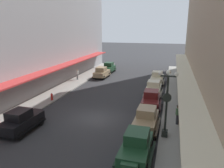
# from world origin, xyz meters

# --- Properties ---
(ground_plane) EXTENTS (200.00, 200.00, 0.00)m
(ground_plane) POSITION_xyz_m (0.00, 0.00, 0.00)
(ground_plane) COLOR #2D2D30
(sidewalk_left) EXTENTS (3.00, 60.00, 0.15)m
(sidewalk_left) POSITION_xyz_m (-7.50, 0.00, 0.07)
(sidewalk_left) COLOR #99968E
(sidewalk_left) RESTS_ON ground
(sidewalk_right) EXTENTS (3.00, 60.00, 0.15)m
(sidewalk_right) POSITION_xyz_m (7.50, 0.00, 0.07)
(sidewalk_right) COLOR #99968E
(sidewalk_right) RESTS_ON ground
(parked_car_0) EXTENTS (2.20, 4.28, 1.84)m
(parked_car_0) POSITION_xyz_m (4.76, -5.39, 0.94)
(parked_car_0) COLOR #193D23
(parked_car_0) RESTS_ON ground
(parked_car_1) EXTENTS (2.23, 4.29, 1.84)m
(parked_car_1) POSITION_xyz_m (-4.87, -3.93, 0.94)
(parked_car_1) COLOR black
(parked_car_1) RESTS_ON ground
(parked_car_2) EXTENTS (2.23, 4.29, 1.84)m
(parked_car_2) POSITION_xyz_m (-4.61, 16.23, 0.94)
(parked_car_2) COLOR #997F5B
(parked_car_2) RESTS_ON ground
(parked_car_3) EXTENTS (2.22, 4.29, 1.84)m
(parked_car_3) POSITION_xyz_m (4.84, -1.01, 0.94)
(parked_car_3) COLOR #997F5B
(parked_car_3) RESTS_ON ground
(parked_car_4) EXTENTS (2.25, 4.30, 1.84)m
(parked_car_4) POSITION_xyz_m (-4.79, 20.88, 0.94)
(parked_car_4) COLOR #193D23
(parked_car_4) RESTS_ON ground
(parked_car_5) EXTENTS (2.17, 4.27, 1.84)m
(parked_car_5) POSITION_xyz_m (4.58, 8.48, 0.94)
(parked_car_5) COLOR beige
(parked_car_5) RESTS_ON ground
(parked_car_6) EXTENTS (2.16, 4.27, 1.84)m
(parked_car_6) POSITION_xyz_m (4.59, 14.60, 0.94)
(parked_car_6) COLOR beige
(parked_car_6) RESTS_ON ground
(parked_car_7) EXTENTS (2.21, 4.29, 1.84)m
(parked_car_7) POSITION_xyz_m (4.72, 4.18, 0.94)
(parked_car_7) COLOR #591919
(parked_car_7) RESTS_ON ground
(lamp_post_with_clock) EXTENTS (1.42, 0.44, 5.16)m
(lamp_post_with_clock) POSITION_xyz_m (6.40, -2.08, 2.99)
(lamp_post_with_clock) COLOR black
(lamp_post_with_clock) RESTS_ON sidewalk_right
(fire_hydrant) EXTENTS (0.24, 0.24, 0.82)m
(fire_hydrant) POSITION_xyz_m (-6.35, 3.24, 0.56)
(fire_hydrant) COLOR #B21E19
(fire_hydrant) RESTS_ON sidewalk_left
(pedestrian_0) EXTENTS (0.36, 0.28, 1.67)m
(pedestrian_0) POSITION_xyz_m (7.57, 0.46, 1.01)
(pedestrian_0) COLOR #4C4238
(pedestrian_0) RESTS_ON sidewalk_right
(pedestrian_1) EXTENTS (0.36, 0.24, 1.64)m
(pedestrian_1) POSITION_xyz_m (-7.77, 13.44, 0.99)
(pedestrian_1) COLOR slate
(pedestrian_1) RESTS_ON sidewalk_left
(pedestrian_2) EXTENTS (0.36, 0.24, 1.64)m
(pedestrian_2) POSITION_xyz_m (8.29, 12.24, 0.99)
(pedestrian_2) COLOR #4C4238
(pedestrian_2) RESTS_ON sidewalk_right
(pedestrian_3) EXTENTS (0.36, 0.28, 1.67)m
(pedestrian_3) POSITION_xyz_m (7.35, 0.41, 1.01)
(pedestrian_3) COLOR #2D2D33
(pedestrian_3) RESTS_ON sidewalk_right
(pedestrian_4) EXTENTS (0.36, 0.28, 1.67)m
(pedestrian_4) POSITION_xyz_m (8.20, 1.57, 1.01)
(pedestrian_4) COLOR #2D2D33
(pedestrian_4) RESTS_ON sidewalk_right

